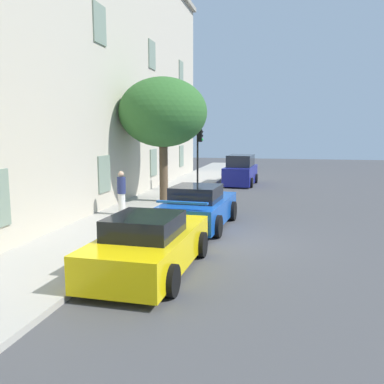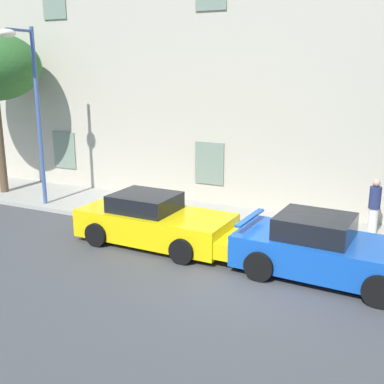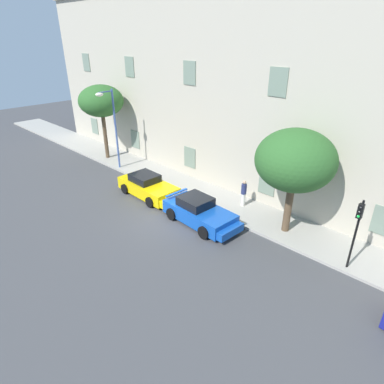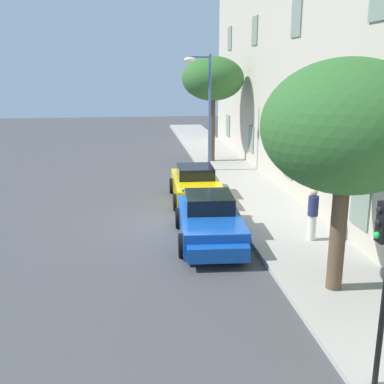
{
  "view_description": "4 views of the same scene",
  "coord_description": "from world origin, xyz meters",
  "px_view_note": "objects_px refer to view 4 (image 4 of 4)",
  "views": [
    {
      "loc": [
        -12.1,
        -1.87,
        3.29
      ],
      "look_at": [
        -1.3,
        0.52,
        1.66
      ],
      "focal_mm": 38.04,
      "sensor_mm": 36.0,
      "label": 1
    },
    {
      "loc": [
        3.23,
        -9.83,
        4.83
      ],
      "look_at": [
        -2.27,
        1.69,
        1.49
      ],
      "focal_mm": 43.9,
      "sensor_mm": 36.0,
      "label": 2
    },
    {
      "loc": [
        12.38,
        -10.87,
        9.7
      ],
      "look_at": [
        0.77,
        1.23,
        1.54
      ],
      "focal_mm": 30.26,
      "sensor_mm": 36.0,
      "label": 3
    },
    {
      "loc": [
        15.78,
        -1.46,
        5.44
      ],
      "look_at": [
        0.04,
        0.55,
        1.23
      ],
      "focal_mm": 43.34,
      "sensor_mm": 36.0,
      "label": 4
    }
  ],
  "objects_px": {
    "street_lamp": "(202,92)",
    "pedestrian_admiring": "(313,214)",
    "sportscar_yellow_flank": "(210,223)",
    "tree_midblock": "(213,79)",
    "sportscar_red_lead": "(196,187)",
    "tree_near_kerb": "(347,128)",
    "traffic_light": "(384,260)"
  },
  "relations": [
    {
      "from": "sportscar_red_lead",
      "to": "traffic_light",
      "type": "height_order",
      "value": "traffic_light"
    },
    {
      "from": "sportscar_red_lead",
      "to": "street_lamp",
      "type": "relative_size",
      "value": 0.8
    },
    {
      "from": "tree_midblock",
      "to": "pedestrian_admiring",
      "type": "xyz_separation_m",
      "value": [
        13.63,
        0.91,
        -3.89
      ]
    },
    {
      "from": "sportscar_yellow_flank",
      "to": "street_lamp",
      "type": "relative_size",
      "value": 0.79
    },
    {
      "from": "street_lamp",
      "to": "sportscar_yellow_flank",
      "type": "bearing_deg",
      "value": -6.96
    },
    {
      "from": "sportscar_red_lead",
      "to": "traffic_light",
      "type": "relative_size",
      "value": 1.41
    },
    {
      "from": "sportscar_yellow_flank",
      "to": "tree_midblock",
      "type": "bearing_deg",
      "value": 170.05
    },
    {
      "from": "tree_near_kerb",
      "to": "street_lamp",
      "type": "relative_size",
      "value": 0.92
    },
    {
      "from": "tree_near_kerb",
      "to": "pedestrian_admiring",
      "type": "distance_m",
      "value": 4.63
    },
    {
      "from": "sportscar_red_lead",
      "to": "tree_midblock",
      "type": "bearing_deg",
      "value": 165.86
    },
    {
      "from": "sportscar_yellow_flank",
      "to": "pedestrian_admiring",
      "type": "xyz_separation_m",
      "value": [
        0.6,
        3.19,
        0.36
      ]
    },
    {
      "from": "sportscar_yellow_flank",
      "to": "tree_midblock",
      "type": "distance_m",
      "value": 13.89
    },
    {
      "from": "tree_near_kerb",
      "to": "traffic_light",
      "type": "height_order",
      "value": "tree_near_kerb"
    },
    {
      "from": "sportscar_red_lead",
      "to": "sportscar_yellow_flank",
      "type": "relative_size",
      "value": 1.01
    },
    {
      "from": "tree_midblock",
      "to": "pedestrian_admiring",
      "type": "bearing_deg",
      "value": 3.8
    },
    {
      "from": "sportscar_red_lead",
      "to": "street_lamp",
      "type": "distance_m",
      "value": 6.76
    },
    {
      "from": "pedestrian_admiring",
      "to": "tree_midblock",
      "type": "bearing_deg",
      "value": -176.2
    },
    {
      "from": "sportscar_red_lead",
      "to": "pedestrian_admiring",
      "type": "bearing_deg",
      "value": 28.97
    },
    {
      "from": "traffic_light",
      "to": "pedestrian_admiring",
      "type": "bearing_deg",
      "value": 166.82
    },
    {
      "from": "tree_midblock",
      "to": "tree_near_kerb",
      "type": "bearing_deg",
      "value": 0.67
    },
    {
      "from": "street_lamp",
      "to": "pedestrian_admiring",
      "type": "relative_size",
      "value": 3.6
    },
    {
      "from": "tree_near_kerb",
      "to": "traffic_light",
      "type": "distance_m",
      "value": 4.09
    },
    {
      "from": "traffic_light",
      "to": "pedestrian_admiring",
      "type": "relative_size",
      "value": 2.03
    },
    {
      "from": "sportscar_red_lead",
      "to": "traffic_light",
      "type": "xyz_separation_m",
      "value": [
        12.32,
        1.36,
        1.86
      ]
    },
    {
      "from": "tree_midblock",
      "to": "street_lamp",
      "type": "distance_m",
      "value": 2.91
    },
    {
      "from": "sportscar_red_lead",
      "to": "street_lamp",
      "type": "height_order",
      "value": "street_lamp"
    },
    {
      "from": "tree_midblock",
      "to": "traffic_light",
      "type": "bearing_deg",
      "value": -2.0
    },
    {
      "from": "sportscar_yellow_flank",
      "to": "street_lamp",
      "type": "height_order",
      "value": "street_lamp"
    },
    {
      "from": "tree_midblock",
      "to": "traffic_light",
      "type": "distance_m",
      "value": 20.72
    },
    {
      "from": "sportscar_yellow_flank",
      "to": "tree_midblock",
      "type": "relative_size",
      "value": 0.79
    },
    {
      "from": "sportscar_red_lead",
      "to": "traffic_light",
      "type": "bearing_deg",
      "value": 6.29
    },
    {
      "from": "tree_near_kerb",
      "to": "tree_midblock",
      "type": "relative_size",
      "value": 0.92
    }
  ]
}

